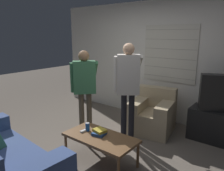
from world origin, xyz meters
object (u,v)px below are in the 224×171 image
object	(u,v)px
coffee_table	(100,139)
person_left_standing	(85,82)
armchair_beige	(152,114)
tv	(224,93)
book_stack	(99,132)
spare_remote	(84,131)
person_right_standing	(128,82)
soda_can	(88,127)

from	to	relation	value
coffee_table	person_left_standing	bearing A→B (deg)	146.23
armchair_beige	tv	world-z (taller)	tv
armchair_beige	coffee_table	size ratio (longest dim) A/B	0.87
book_stack	spare_remote	world-z (taller)	book_stack
armchair_beige	person_right_standing	distance (m)	1.03
tv	person_left_standing	distance (m)	2.43
person_left_standing	armchair_beige	bearing A→B (deg)	-4.33
person_left_standing	tv	bearing A→B (deg)	-18.08
person_right_standing	spare_remote	size ratio (longest dim) A/B	12.93
person_left_standing	coffee_table	bearing A→B (deg)	-80.75
coffee_table	book_stack	xyz separation A→B (m)	(-0.05, 0.03, 0.08)
person_left_standing	person_right_standing	xyz separation A→B (m)	(0.84, 0.19, 0.09)
person_left_standing	soda_can	distance (m)	0.99
armchair_beige	person_right_standing	xyz separation A→B (m)	(-0.12, -0.70, 0.75)
person_right_standing	book_stack	size ratio (longest dim) A/B	8.14
tv	armchair_beige	bearing A→B (deg)	-8.80
soda_can	spare_remote	xyz separation A→B (m)	(-0.02, -0.05, -0.05)
book_stack	spare_remote	xyz separation A→B (m)	(-0.25, -0.07, -0.03)
armchair_beige	person_left_standing	world-z (taller)	person_left_standing
coffee_table	tv	bearing A→B (deg)	55.27
armchair_beige	book_stack	world-z (taller)	armchair_beige
person_right_standing	spare_remote	bearing A→B (deg)	-143.59
soda_can	spare_remote	distance (m)	0.08
armchair_beige	soda_can	xyz separation A→B (m)	(-0.34, -1.46, 0.15)
coffee_table	person_right_standing	distance (m)	1.05
coffee_table	tv	xyz separation A→B (m)	(1.23, 1.77, 0.51)
tv	spare_remote	bearing A→B (deg)	26.99
coffee_table	soda_can	bearing A→B (deg)	175.23
coffee_table	person_left_standing	xyz separation A→B (m)	(-0.90, 0.60, 0.61)
coffee_table	spare_remote	bearing A→B (deg)	-174.14
armchair_beige	book_stack	bearing A→B (deg)	75.44
armchair_beige	book_stack	distance (m)	1.46
coffee_table	person_right_standing	world-z (taller)	person_right_standing
tv	person_left_standing	xyz separation A→B (m)	(-2.12, -1.17, 0.10)
person_right_standing	spare_remote	xyz separation A→B (m)	(-0.24, -0.82, -0.65)
person_left_standing	spare_remote	bearing A→B (deg)	-93.67
coffee_table	tv	world-z (taller)	tv
tv	book_stack	size ratio (longest dim) A/B	3.71
tv	soda_can	bearing A→B (deg)	26.58
spare_remote	soda_can	bearing A→B (deg)	71.09
soda_can	spare_remote	bearing A→B (deg)	-113.99
book_stack	person_left_standing	bearing A→B (deg)	146.38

